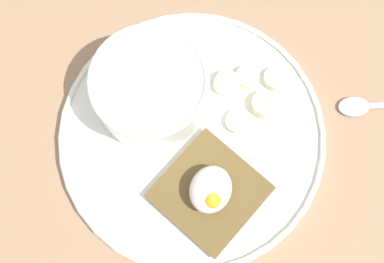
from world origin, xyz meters
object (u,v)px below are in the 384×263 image
(banana_slice_right, at_px, (265,104))
(banana_slice_inner, at_px, (226,83))
(spoon, at_px, (372,106))
(poached_egg, at_px, (211,190))
(banana_slice_back, at_px, (275,79))
(banana_slice_left, at_px, (247,77))
(toast_slice, at_px, (210,192))
(oatmeal_bowl, at_px, (150,89))
(banana_slice_front, at_px, (237,122))

(banana_slice_right, height_order, banana_slice_inner, same)
(spoon, bearing_deg, poached_egg, -39.73)
(poached_egg, height_order, spoon, poached_egg)
(banana_slice_right, relative_size, spoon, 0.43)
(poached_egg, xyz_separation_m, banana_slice_back, (-0.15, 0.02, -0.02))
(banana_slice_back, relative_size, spoon, 0.31)
(banana_slice_left, relative_size, banana_slice_inner, 0.96)
(banana_slice_back, xyz_separation_m, banana_slice_inner, (0.03, -0.05, 0.00))
(toast_slice, height_order, spoon, toast_slice)
(poached_egg, relative_size, spoon, 0.50)
(toast_slice, relative_size, banana_slice_left, 3.73)
(banana_slice_left, distance_m, spoon, 0.15)
(poached_egg, distance_m, banana_slice_right, 0.12)
(banana_slice_inner, bearing_deg, toast_slice, 12.55)
(banana_slice_inner, distance_m, spoon, 0.17)
(poached_egg, bearing_deg, banana_slice_inner, -167.31)
(oatmeal_bowl, bearing_deg, banana_slice_inner, 122.03)
(banana_slice_front, bearing_deg, oatmeal_bowl, -85.56)
(banana_slice_left, relative_size, spoon, 0.34)
(toast_slice, xyz_separation_m, poached_egg, (0.00, 0.00, 0.02))
(toast_slice, bearing_deg, banana_slice_left, -176.81)
(oatmeal_bowl, height_order, banana_slice_back, oatmeal_bowl)
(banana_slice_front, xyz_separation_m, banana_slice_left, (-0.05, -0.01, 0.00))
(banana_slice_front, distance_m, banana_slice_left, 0.05)
(poached_egg, bearing_deg, oatmeal_bowl, -127.97)
(banana_slice_back, height_order, banana_slice_right, banana_slice_right)
(toast_slice, height_order, banana_slice_back, same)
(oatmeal_bowl, relative_size, poached_egg, 2.49)
(oatmeal_bowl, height_order, banana_slice_inner, oatmeal_bowl)
(banana_slice_right, bearing_deg, banana_slice_front, -36.65)
(banana_slice_back, bearing_deg, toast_slice, -8.60)
(toast_slice, xyz_separation_m, banana_slice_front, (-0.08, -0.00, -0.00))
(poached_egg, relative_size, banana_slice_front, 1.61)
(oatmeal_bowl, bearing_deg, poached_egg, 52.03)
(oatmeal_bowl, xyz_separation_m, banana_slice_right, (-0.04, 0.12, -0.02))
(banana_slice_left, relative_size, banana_slice_back, 1.09)
(oatmeal_bowl, height_order, banana_slice_left, oatmeal_bowl)
(banana_slice_left, height_order, banana_slice_right, banana_slice_right)
(oatmeal_bowl, distance_m, poached_egg, 0.13)
(oatmeal_bowl, distance_m, banana_slice_back, 0.14)
(banana_slice_left, bearing_deg, banana_slice_back, 108.20)
(oatmeal_bowl, xyz_separation_m, toast_slice, (0.08, 0.10, -0.02))
(banana_slice_inner, bearing_deg, oatmeal_bowl, -57.97)
(oatmeal_bowl, bearing_deg, toast_slice, 52.23)
(banana_slice_back, bearing_deg, spoon, 97.14)
(poached_egg, bearing_deg, spoon, 140.27)
(toast_slice, relative_size, banana_slice_right, 2.95)
(banana_slice_front, height_order, banana_slice_right, banana_slice_right)
(oatmeal_bowl, distance_m, spoon, 0.25)
(banana_slice_right, bearing_deg, toast_slice, -10.78)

